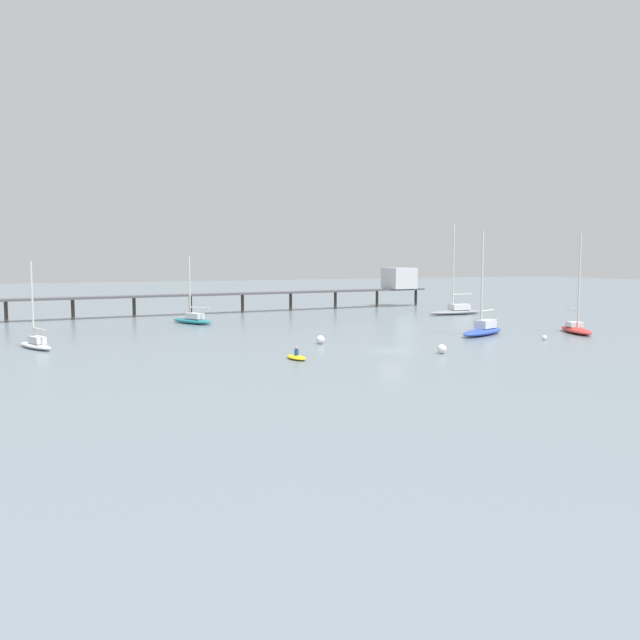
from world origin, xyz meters
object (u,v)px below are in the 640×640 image
sailboat_teal (193,319)px  mooring_buoy_far (442,349)px  sailboat_blue (483,329)px  mooring_buoy_mid (544,338)px  mooring_buoy_near (320,340)px  sailboat_red (576,328)px  sailboat_white (36,342)px  sailboat_gray (456,309)px  dinghy_yellow (297,357)px  pier (337,285)px

sailboat_teal → mooring_buoy_far: size_ratio=10.51×
mooring_buoy_far → sailboat_blue: bearing=39.3°
mooring_buoy_mid → mooring_buoy_far: 16.54m
sailboat_teal → mooring_buoy_near: size_ratio=10.32×
sailboat_red → mooring_buoy_far: sailboat_red is taller
sailboat_white → mooring_buoy_far: bearing=-28.6°
sailboat_gray → dinghy_yellow: 52.38m
sailboat_gray → dinghy_yellow: size_ratio=4.88×
dinghy_yellow → sailboat_white: bearing=141.5°
sailboat_white → mooring_buoy_far: 39.65m
sailboat_gray → mooring_buoy_far: bearing=-127.1°
sailboat_white → mooring_buoy_far: size_ratio=9.77×
sailboat_white → sailboat_gray: sailboat_gray is taller
sailboat_gray → sailboat_teal: size_ratio=1.55×
sailboat_red → mooring_buoy_near: 32.20m
sailboat_gray → sailboat_teal: (-41.77, 1.94, -0.13)m
sailboat_teal → sailboat_white: bearing=-137.2°
sailboat_white → dinghy_yellow: bearing=-38.5°
sailboat_white → sailboat_red: sailboat_red is taller
sailboat_teal → sailboat_red: size_ratio=0.79×
sailboat_teal → pier: bearing=29.1°
pier → sailboat_red: sailboat_red is taller
sailboat_blue → mooring_buoy_mid: size_ratio=22.27×
sailboat_blue → mooring_buoy_far: 16.65m
dinghy_yellow → sailboat_gray: bearing=39.3°
pier → sailboat_white: 60.45m
pier → sailboat_white: (-49.30, -34.80, -3.62)m
sailboat_white → dinghy_yellow: 26.89m
sailboat_teal → sailboat_blue: bearing=-43.9°
sailboat_blue → sailboat_gray: bearing=60.8°
mooring_buoy_near → mooring_buoy_far: mooring_buoy_near is taller
sailboat_teal → mooring_buoy_mid: size_ratio=17.18×
pier → mooring_buoy_far: 55.84m
mooring_buoy_mid → sailboat_blue: bearing=115.9°
sailboat_white → sailboat_teal: 27.01m
sailboat_white → mooring_buoy_far: (34.81, -18.99, -0.18)m
dinghy_yellow → mooring_buoy_near: (6.15, 8.69, 0.24)m
mooring_buoy_near → mooring_buoy_mid: bearing=-16.3°
sailboat_white → mooring_buoy_near: bearing=-16.5°
sailboat_gray → sailboat_teal: bearing=177.3°
sailboat_red → dinghy_yellow: bearing=-171.7°
sailboat_blue → sailboat_red: bearing=-13.1°
pier → sailboat_white: bearing=-144.8°
sailboat_blue → sailboat_gray: sailboat_gray is taller
pier → mooring_buoy_near: bearing=-117.3°
sailboat_red → dinghy_yellow: 38.61m
sailboat_white → sailboat_gray: (61.59, 16.42, 0.16)m
sailboat_gray → mooring_buoy_mid: sailboat_gray is taller
sailboat_red → mooring_buoy_near: bearing=174.5°
sailboat_teal → mooring_buoy_mid: (31.04, -33.33, -0.38)m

